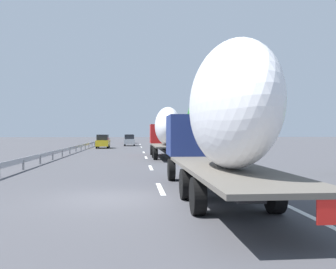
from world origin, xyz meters
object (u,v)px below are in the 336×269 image
(car_yellow_coupe, at_px, (103,141))
(car_red_compact, at_px, (130,139))
(truck_lead, at_px, (166,130))
(car_silver_hatch, at_px, (129,140))
(truck_trailing, at_px, (220,119))
(road_sign, at_px, (180,133))

(car_yellow_coupe, distance_m, car_red_compact, 25.04)
(car_red_compact, bearing_deg, truck_lead, -175.16)
(car_silver_hatch, bearing_deg, truck_trailing, -175.87)
(truck_lead, height_order, road_sign, truck_lead)
(truck_lead, distance_m, car_red_compact, 46.15)
(car_red_compact, bearing_deg, truck_trailing, -176.66)
(car_yellow_coupe, bearing_deg, car_red_compact, -8.04)
(car_yellow_coupe, distance_m, car_silver_hatch, 9.89)
(car_red_compact, xyz_separation_m, car_silver_hatch, (-15.63, -0.20, 0.02))
(car_yellow_coupe, height_order, road_sign, road_sign)
(truck_trailing, relative_size, road_sign, 4.32)
(truck_trailing, relative_size, car_silver_hatch, 3.30)
(truck_lead, height_order, car_red_compact, truck_lead)
(truck_lead, xyz_separation_m, car_yellow_coupe, (21.17, 7.40, -1.50))
(truck_trailing, relative_size, car_yellow_coupe, 3.02)
(car_red_compact, bearing_deg, road_sign, -167.35)
(car_silver_hatch, height_order, road_sign, road_sign)
(truck_trailing, xyz_separation_m, car_red_compact, (66.82, 3.90, -1.80))
(truck_trailing, bearing_deg, car_yellow_coupe, 9.98)
(truck_lead, distance_m, truck_trailing, 20.86)
(car_silver_hatch, distance_m, road_sign, 17.00)
(car_yellow_coupe, bearing_deg, truck_lead, -160.74)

